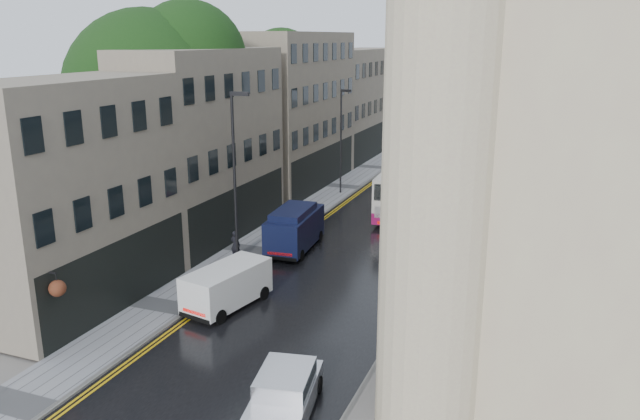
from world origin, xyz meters
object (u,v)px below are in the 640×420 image
Objects in this scene: silver_hatchback at (247,415)px; white_van at (189,294)px; cream_bus at (382,195)px; lamp_post_near at (235,179)px; tree_near at (151,122)px; pedestrian at (235,245)px; lamp_post_far at (341,142)px; white_lorry at (455,165)px; tree_far at (256,111)px; navy_van at (268,235)px.

silver_hatchback is 9.36m from white_van.
lamp_post_near reaches higher than cream_bus.
cream_bus is at bearing 34.68° from tree_near.
pedestrian reaches higher than silver_hatchback.
lamp_post_far is (-4.85, 5.44, 2.44)m from cream_bus.
white_van reaches higher than silver_hatchback.
white_van is 23.19m from lamp_post_far.
cream_bus is at bearing 85.79° from silver_hatchback.
silver_hatchback is at bearing -82.55° from white_lorry.
tree_far is 3.08× the size of silver_hatchback.
pedestrian is at bearing 113.36° from white_van.
lamp_post_near is at bearing -77.60° from lamp_post_far.
navy_van is at bearing -72.80° from lamp_post_far.
white_van reaches higher than pedestrian.
silver_hatchback is (14.59, -16.11, -6.17)m from tree_near.
lamp_post_near is at bearing -102.85° from white_lorry.
lamp_post_far is (7.08, 13.70, -2.90)m from tree_near.
white_van is (-6.39, 6.84, 0.21)m from silver_hatchback.
cream_bus is 7.32× the size of pedestrian.
tree_far is at bearing -151.58° from white_lorry.
lamp_post_near is (-7.67, 13.50, 3.81)m from silver_hatchback.
pedestrian is at bearing -78.18° from lamp_post_far.
pedestrian is (-5.17, -10.75, -0.69)m from cream_bus.
tree_near is at bearing 154.96° from lamp_post_near.
silver_hatchback is 0.94× the size of white_van.
lamp_post_far is at bearing 85.06° from lamp_post_near.
lamp_post_far reaches higher than cream_bus.
silver_hatchback is 15.70m from pedestrian.
white_van is 7.88m from navy_van.
tree_near is 3.24× the size of white_van.
navy_van is at bearing -137.60° from pedestrian.
pedestrian is (6.76, -2.50, -6.03)m from tree_near.
tree_near is at bearing -148.41° from cream_bus.
silver_hatchback is 0.45× the size of lamp_post_near.
lamp_post_far is at bearing 89.74° from navy_van.
white_van is at bearing -105.10° from cream_bus.
lamp_post_near is (-1.28, -1.21, 3.28)m from navy_van.
pedestrian is at bearing -147.01° from navy_van.
lamp_post_far is (-1.12, 15.09, 2.74)m from navy_van.
tree_near reaches higher than cream_bus.
tree_near is 15.45m from cream_bus.
navy_van is at bearing 103.02° from silver_hatchback.
tree_far is at bearing 105.70° from silver_hatchback.
tree_near reaches higher than lamp_post_far.
white_lorry is at bearing 64.68° from lamp_post_near.
white_lorry is 0.84× the size of lamp_post_near.
navy_van is (7.90, -14.39, -4.92)m from tree_far.
silver_hatchback is 16.05m from navy_van.
tree_near is at bearing 142.84° from white_van.
white_van is 0.85× the size of navy_van.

